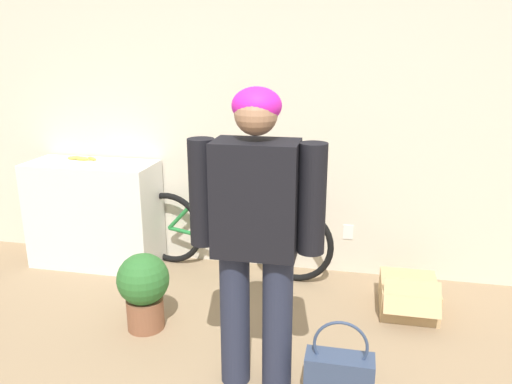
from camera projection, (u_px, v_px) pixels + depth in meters
name	position (u px, v px, depth m)	size (l,w,h in m)	color
wall_back	(283.00, 111.00, 3.88)	(8.00, 0.07, 2.60)	beige
side_shelf	(95.00, 214.00, 4.17)	(1.05, 0.45, 0.88)	white
person	(256.00, 223.00, 2.51)	(0.69, 0.26, 1.61)	#23283D
bicycle	(229.00, 233.00, 4.04)	(1.71, 0.46, 0.69)	black
banana	(82.00, 158.00, 4.13)	(0.27, 0.08, 0.03)	#EAD64C
handbag	(339.00, 376.00, 2.58)	(0.35, 0.15, 0.47)	#334260
cardboard_box	(408.00, 296.00, 3.50)	(0.38, 0.52, 0.30)	tan
potted_plant	(144.00, 287.00, 3.22)	(0.34, 0.34, 0.52)	brown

